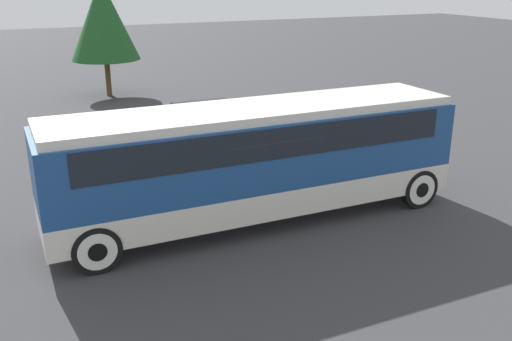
% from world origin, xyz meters
% --- Properties ---
extents(ground_plane, '(120.00, 120.00, 0.00)m').
position_xyz_m(ground_plane, '(0.00, 0.00, 0.00)').
color(ground_plane, '#38383A').
extents(tour_bus, '(10.92, 2.55, 3.12)m').
position_xyz_m(tour_bus, '(0.10, 0.00, 1.89)').
color(tour_bus, silver).
rests_on(tour_bus, ground_plane).
extents(parked_car_near, '(4.56, 1.93, 1.29)m').
position_xyz_m(parked_car_near, '(1.81, 8.57, 0.66)').
color(parked_car_near, '#2D5638').
rests_on(parked_car_near, ground_plane).
extents(parked_car_mid, '(4.32, 1.88, 1.36)m').
position_xyz_m(parked_car_mid, '(-0.77, 5.07, 0.68)').
color(parked_car_mid, navy).
rests_on(parked_car_mid, ground_plane).
extents(tree_left, '(3.55, 3.55, 6.04)m').
position_xyz_m(tree_left, '(-0.39, 18.08, 3.98)').
color(tree_left, brown).
rests_on(tree_left, ground_plane).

